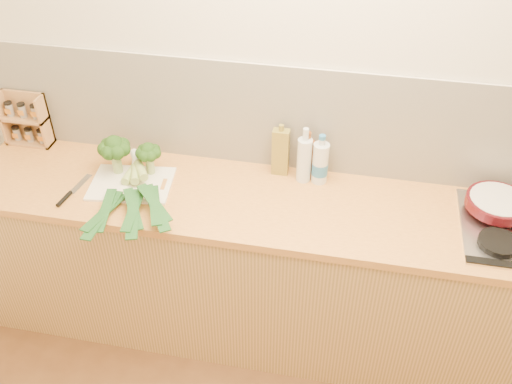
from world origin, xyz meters
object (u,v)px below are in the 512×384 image
chefs_knife (68,195)px  skillet (498,203)px  chopping_board (132,184)px  spice_rack (27,121)px

chefs_knife → skillet: 1.96m
chopping_board → spice_rack: (-0.65, 0.25, 0.12)m
skillet → chefs_knife: bearing=167.8°
skillet → spice_rack: size_ratio=1.37×
chopping_board → chefs_knife: 0.29m
chefs_knife → spice_rack: 0.57m
chopping_board → skillet: 1.69m
chopping_board → chefs_knife: size_ratio=1.43×
chefs_knife → spice_rack: bearing=143.0°
chopping_board → chefs_knife: chefs_knife is taller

